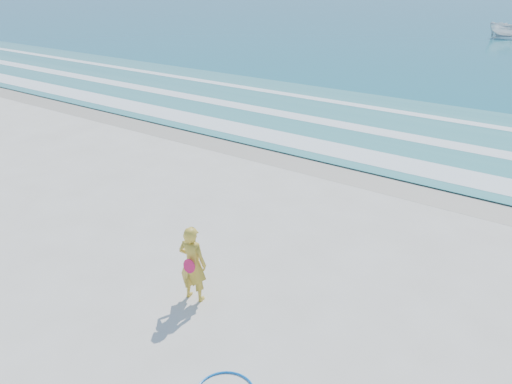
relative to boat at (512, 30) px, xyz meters
The scene contains 8 objects.
ground 47.24m from the boat, 87.63° to the right, with size 400.00×400.00×0.00m, color silver.
wet_sand 38.25m from the boat, 87.07° to the right, with size 400.00×2.40×0.00m, color #B2A893.
shallow 33.26m from the boat, 86.63° to the right, with size 400.00×10.00×0.01m, color #59B7AD.
foam_near 36.95m from the boat, 86.97° to the right, with size 400.00×1.40×0.01m, color white.
foam_mid 34.05m from the boat, 86.71° to the right, with size 400.00×0.90×0.01m, color white.
foam_far 30.76m from the boat, 86.36° to the right, with size 400.00×0.60×0.01m, color white.
boat is the anchor object (origin of this frame).
woman 46.27m from the boat, 86.45° to the right, with size 0.63×0.47×1.57m.
Camera 1 is at (6.55, -4.84, 5.88)m, focal length 35.00 mm.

